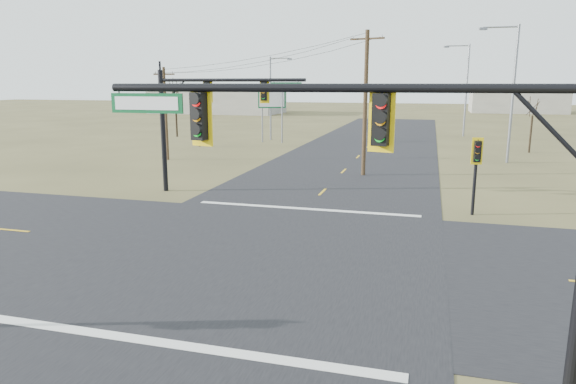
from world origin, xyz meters
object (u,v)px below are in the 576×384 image
object	(u,v)px
utility_pole_far	(166,112)
bare_tree_a	(198,104)
mast_arm_near	(394,154)
bare_tree_c	(533,106)
streetlight_b	(465,85)
mast_arm_far	(206,105)
pedestal_signal_ne	(477,158)
bare_tree_b	(175,87)
streetlight_c	(272,94)
highway_sign	(272,106)
utility_pole_near	(365,102)
streetlight_a	(510,87)

from	to	relation	value
utility_pole_far	bare_tree_a	bearing A→B (deg)	98.58
mast_arm_near	utility_pole_far	world-z (taller)	utility_pole_far
utility_pole_far	bare_tree_c	distance (m)	34.19
mast_arm_near	streetlight_b	size ratio (longest dim) A/B	0.92
mast_arm_far	pedestal_signal_ne	world-z (taller)	mast_arm_far
bare_tree_c	bare_tree_b	bearing A→B (deg)	173.19
mast_arm_near	streetlight_c	size ratio (longest dim) A/B	1.08
mast_arm_far	highway_sign	bearing A→B (deg)	89.17
bare_tree_a	mast_arm_near	bearing A→B (deg)	-59.86
pedestal_signal_ne	mast_arm_far	bearing A→B (deg)	164.70
utility_pole_far	bare_tree_b	bearing A→B (deg)	115.16
utility_pole_near	bare_tree_c	xyz separation A→B (m)	(13.90, 16.71, -0.85)
bare_tree_c	highway_sign	bearing A→B (deg)	176.44
pedestal_signal_ne	utility_pole_near	world-z (taller)	utility_pole_near
highway_sign	utility_pole_far	bearing A→B (deg)	-130.84
mast_arm_far	streetlight_c	xyz separation A→B (m)	(-5.15, 29.93, 0.08)
mast_arm_far	streetlight_b	bearing A→B (deg)	57.63
pedestal_signal_ne	bare_tree_b	bearing A→B (deg)	126.06
streetlight_b	bare_tree_a	xyz separation A→B (m)	(-27.35, -18.74, -1.84)
streetlight_c	utility_pole_far	bearing A→B (deg)	-124.45
mast_arm_far	utility_pole_near	size ratio (longest dim) A/B	0.89
highway_sign	bare_tree_c	xyz separation A→B (m)	(26.51, -1.65, 0.30)
mast_arm_near	bare_tree_c	size ratio (longest dim) A/B	1.84
streetlight_a	bare_tree_a	distance (m)	29.92
pedestal_signal_ne	streetlight_b	distance (m)	41.88
highway_sign	bare_tree_b	distance (m)	13.98
bare_tree_a	bare_tree_b	distance (m)	11.38
utility_pole_near	utility_pole_far	xyz separation A→B (m)	(-17.50, 3.19, -1.10)
utility_pole_near	streetlight_c	world-z (taller)	utility_pole_near
pedestal_signal_ne	utility_pole_far	size ratio (longest dim) A/B	0.50
mast_arm_far	pedestal_signal_ne	distance (m)	15.36
streetlight_c	bare_tree_c	size ratio (longest dim) A/B	1.70
pedestal_signal_ne	utility_pole_near	bearing A→B (deg)	113.82
streetlight_b	streetlight_c	distance (m)	24.20
mast_arm_far	highway_sign	size ratio (longest dim) A/B	1.57
streetlight_a	bare_tree_a	size ratio (longest dim) A/B	1.97
mast_arm_far	bare_tree_b	xyz separation A→B (m)	(-17.82, 30.29, 0.77)
streetlight_c	streetlight_a	bearing A→B (deg)	-47.87
highway_sign	utility_pole_near	bearing A→B (deg)	-78.50
streetlight_a	streetlight_c	world-z (taller)	streetlight_a
streetlight_a	streetlight_c	bearing A→B (deg)	135.96
pedestal_signal_ne	streetlight_c	world-z (taller)	streetlight_c
mast_arm_near	bare_tree_a	distance (m)	45.37
mast_arm_far	utility_pole_near	world-z (taller)	utility_pole_near
utility_pole_far	highway_sign	distance (m)	15.95
streetlight_b	bare_tree_c	distance (m)	15.91
mast_arm_near	utility_pole_far	bearing A→B (deg)	137.75
utility_pole_far	bare_tree_b	xyz separation A→B (m)	(-8.60, 18.31, 1.90)
mast_arm_near	bare_tree_c	distance (m)	44.32
bare_tree_b	bare_tree_c	distance (m)	40.31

